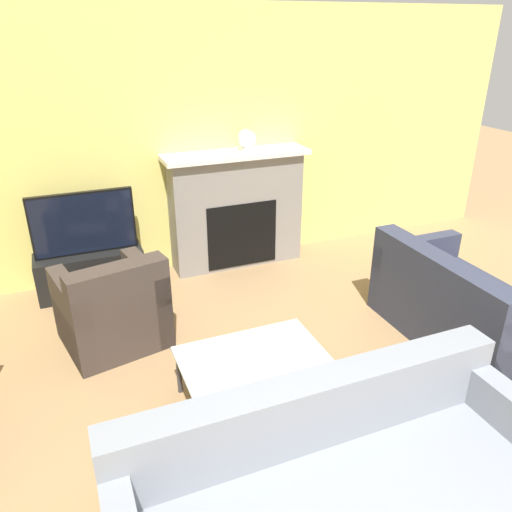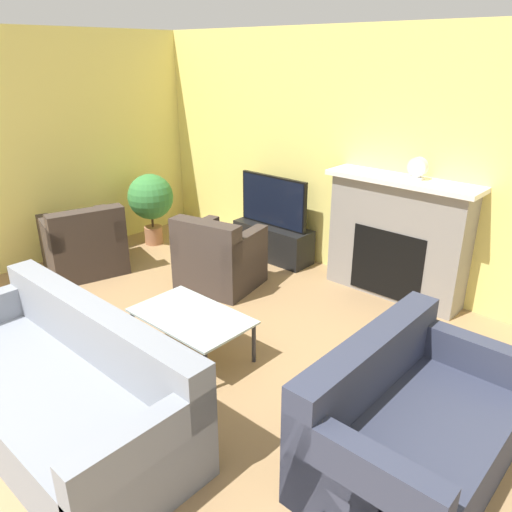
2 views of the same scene
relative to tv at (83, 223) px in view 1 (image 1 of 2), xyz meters
The scene contains 9 objects.
wall_back 1.03m from the tv, 20.92° to the left, with size 8.66×0.06×2.70m.
fireplace 1.61m from the tv, ahead, with size 1.56×0.41×1.28m.
tv_stand 0.53m from the tv, 90.00° to the left, with size 1.03×0.37×0.43m.
tv is the anchor object (origin of this frame).
couch_sectional 3.46m from the tv, 74.66° to the right, with size 2.24×0.93×0.82m.
couch_loveseat 3.54m from the tv, 35.93° to the right, with size 0.91×1.50×0.82m.
armchair_accent 1.12m from the tv, 84.95° to the right, with size 0.92×0.89×0.82m.
coffee_table 2.34m from the tv, 67.02° to the right, with size 1.01×0.62×0.38m.
mantel_clock 1.85m from the tv, ahead, with size 0.19×0.07×0.22m.
Camera 1 is at (-0.94, -0.50, 2.48)m, focal length 35.00 mm.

